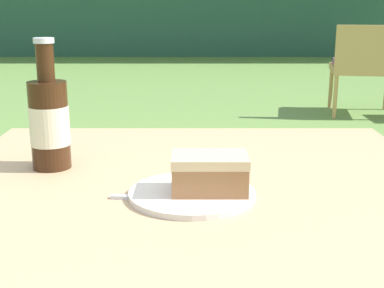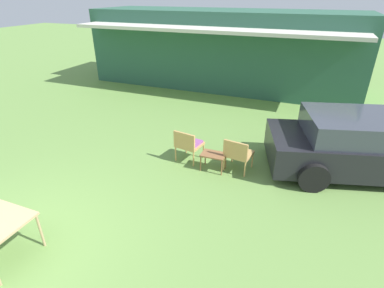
# 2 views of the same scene
# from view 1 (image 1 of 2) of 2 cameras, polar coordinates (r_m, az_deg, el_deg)

# --- Properties ---
(wicker_chair_cushioned) EXTENTS (0.65, 0.62, 0.81)m
(wicker_chair_cushioned) POSITION_cam_1_polar(r_m,az_deg,el_deg) (5.06, 17.92, 8.19)
(wicker_chair_cushioned) COLOR tan
(wicker_chair_cushioned) RESTS_ON ground_plane
(patio_table) EXTENTS (0.93, 0.89, 0.69)m
(patio_table) POSITION_cam_1_polar(r_m,az_deg,el_deg) (0.97, 0.01, -7.70)
(patio_table) COLOR tan
(patio_table) RESTS_ON ground_plane
(cake_on_plate) EXTENTS (0.21, 0.21, 0.07)m
(cake_on_plate) POSITION_cam_1_polar(r_m,az_deg,el_deg) (0.89, 1.19, -4.04)
(cake_on_plate) COLOR silver
(cake_on_plate) RESTS_ON patio_table
(cola_bottle_near) EXTENTS (0.08, 0.08, 0.25)m
(cola_bottle_near) POSITION_cam_1_polar(r_m,az_deg,el_deg) (1.07, -14.99, 2.36)
(cola_bottle_near) COLOR #381E0F
(cola_bottle_near) RESTS_ON patio_table
(fork) EXTENTS (0.19, 0.03, 0.01)m
(fork) POSITION_cam_1_polar(r_m,az_deg,el_deg) (0.88, -2.74, -5.86)
(fork) COLOR silver
(fork) RESTS_ON patio_table
(loose_bottle_cap) EXTENTS (0.03, 0.03, 0.01)m
(loose_bottle_cap) POSITION_cam_1_polar(r_m,az_deg,el_deg) (0.95, 4.20, -4.17)
(loose_bottle_cap) COLOR silver
(loose_bottle_cap) RESTS_ON patio_table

